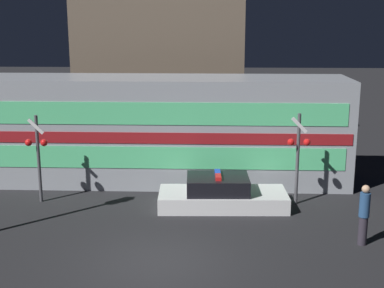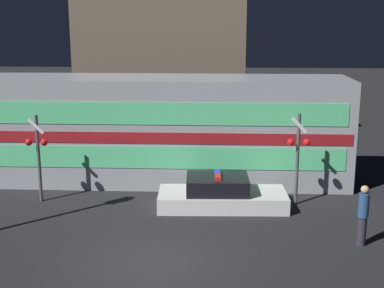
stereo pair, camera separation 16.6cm
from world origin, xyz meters
name	(u,v)px [view 1 (the left image)]	position (x,y,z in m)	size (l,w,h in m)	color
ground_plane	(158,262)	(0.00, 0.00, 0.00)	(120.00, 120.00, 0.00)	black
train	(165,130)	(-0.48, 7.62, 2.12)	(14.52, 3.13, 4.23)	#999EA5
police_car	(221,195)	(1.77, 4.48, 0.45)	(4.54, 2.00, 1.24)	silver
pedestrian	(364,214)	(5.87, 1.42, 0.94)	(0.31, 0.31, 1.82)	#2D2833
crossing_signal_near	(298,152)	(4.45, 4.86, 1.94)	(0.80, 0.32, 3.29)	#4C4C51
crossing_signal_far	(38,152)	(-4.77, 4.73, 1.89)	(0.80, 0.32, 3.18)	#4C4C51
building_left	(161,48)	(-1.33, 14.82, 5.01)	(8.56, 4.12, 10.01)	brown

